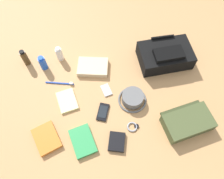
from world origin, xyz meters
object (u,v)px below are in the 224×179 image
(paperback_novel, at_px, (47,138))
(wristwatch, at_px, (133,127))
(media_player, at_px, (106,90))
(deodorant_spray, at_px, (43,63))
(bucket_hat, at_px, (133,98))
(wallet, at_px, (117,142))
(cell_phone, at_px, (103,112))
(toothbrush, at_px, (61,83))
(notepad, at_px, (67,101))
(toothpaste_tube, at_px, (59,54))
(backpack, at_px, (165,55))
(toiletry_pouch, at_px, (187,122))
(cologne_bottle, at_px, (25,58))
(folded_towel, at_px, (93,67))
(travel_guidebook, at_px, (83,141))

(paperback_novel, relative_size, wristwatch, 2.87)
(media_player, height_order, wristwatch, same)
(deodorant_spray, relative_size, media_player, 1.22)
(bucket_hat, relative_size, wallet, 1.63)
(wristwatch, bearing_deg, cell_phone, 142.89)
(toothbrush, bearing_deg, paperback_novel, -106.23)
(toothbrush, distance_m, wallet, 0.53)
(media_player, xyz_separation_m, wristwatch, (0.12, -0.27, 0.00))
(toothbrush, distance_m, notepad, 0.14)
(cell_phone, height_order, media_player, cell_phone)
(bucket_hat, distance_m, notepad, 0.41)
(deodorant_spray, height_order, toothpaste_tube, same)
(bucket_hat, xyz_separation_m, wristwatch, (-0.03, -0.17, -0.02))
(notepad, bearing_deg, paperback_novel, -132.08)
(bucket_hat, bearing_deg, backpack, 43.58)
(toiletry_pouch, relative_size, deodorant_spray, 2.62)
(toiletry_pouch, xyz_separation_m, cologne_bottle, (-0.93, 0.60, 0.03))
(backpack, height_order, cologne_bottle, backpack)
(cell_phone, distance_m, toothbrush, 0.34)
(backpack, relative_size, notepad, 2.34)
(cologne_bottle, bearing_deg, toothbrush, -42.88)
(bucket_hat, relative_size, folded_towel, 0.90)
(bucket_hat, distance_m, toothbrush, 0.48)
(wallet, bearing_deg, paperback_novel, -175.99)
(cologne_bottle, height_order, paperback_novel, cologne_bottle)
(toothpaste_tube, height_order, notepad, toothpaste_tube)
(wristwatch, xyz_separation_m, wallet, (-0.11, -0.07, 0.01))
(media_player, xyz_separation_m, folded_towel, (-0.06, 0.18, 0.01))
(toothpaste_tube, xyz_separation_m, media_player, (0.27, -0.30, -0.05))
(toothpaste_tube, relative_size, toothbrush, 0.63)
(toothbrush, relative_size, notepad, 1.22)
(deodorant_spray, distance_m, notepad, 0.31)
(backpack, bearing_deg, toothbrush, -174.40)
(cell_phone, xyz_separation_m, media_player, (0.04, 0.15, -0.00))
(media_player, relative_size, notepad, 0.62)
(bucket_hat, xyz_separation_m, deodorant_spray, (-0.54, 0.34, 0.03))
(backpack, bearing_deg, toothpaste_tube, 169.38)
(cell_phone, relative_size, media_player, 1.36)
(wristwatch, bearing_deg, toiletry_pouch, -5.98)
(notepad, bearing_deg, toothpaste_tube, 82.31)
(toothpaste_tube, relative_size, cell_phone, 0.91)
(toothpaste_tube, xyz_separation_m, cell_phone, (0.23, -0.45, -0.05))
(bucket_hat, xyz_separation_m, wallet, (-0.14, -0.25, -0.02))
(travel_guidebook, xyz_separation_m, wallet, (0.19, -0.04, 0.00))
(toiletry_pouch, xyz_separation_m, media_player, (-0.43, 0.30, -0.03))
(bucket_hat, height_order, toothbrush, bucket_hat)
(media_player, height_order, wallet, wallet)
(wristwatch, bearing_deg, folded_towel, 111.88)
(wristwatch, bearing_deg, toothbrush, 137.50)
(toiletry_pouch, bearing_deg, paperback_novel, 176.86)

